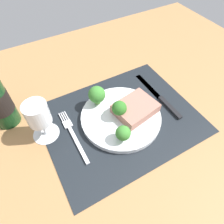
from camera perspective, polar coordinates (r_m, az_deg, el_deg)
name	(u,v)px	position (r cm, az deg, el deg)	size (l,w,h in cm)	color
ground_plane	(121,122)	(61.91, 2.46, -2.89)	(140.00, 110.00, 3.00)	#996D42
placemat	(121,119)	(60.59, 2.51, -1.97)	(45.00, 35.60, 0.30)	black
plate	(121,117)	(59.83, 2.54, -1.42)	(23.72, 23.72, 1.60)	silver
steak	(135,108)	(59.43, 6.65, 1.07)	(11.81, 9.38, 2.80)	#9E6B5B
broccoli_near_fork	(97,95)	(59.93, -4.33, 4.92)	(5.15, 5.15, 6.21)	#5B8942
broccoli_back_left	(123,133)	(52.06, 3.18, -6.04)	(4.06, 4.06, 5.04)	#6B994C
broccoli_center	(119,108)	(56.31, 1.98, 1.16)	(4.25, 4.25, 5.82)	#5B8942
fork	(73,135)	(57.82, -10.95, -6.43)	(2.40, 19.20, 0.50)	silver
knife	(161,98)	(67.30, 13.74, 3.81)	(1.80, 23.00, 0.80)	black
wine_glass	(38,116)	(54.33, -20.19, -1.15)	(7.43, 7.43, 12.35)	silver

